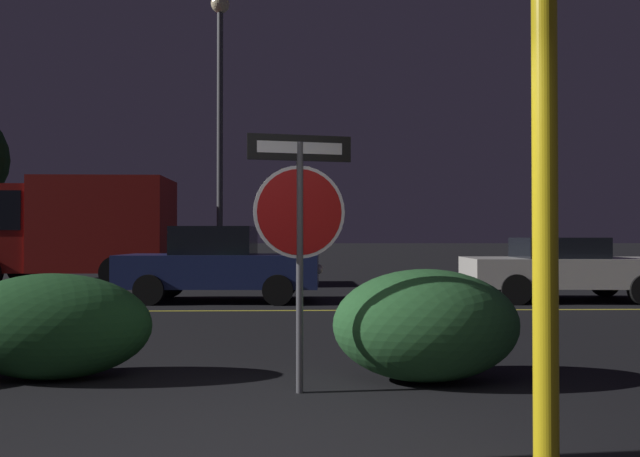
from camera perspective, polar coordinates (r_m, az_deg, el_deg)
The scene contains 9 objects.
road_center_stripe at distance 11.29m, azimuth -2.92°, elevation -7.50°, with size 39.69×0.12×0.01m, color gold.
stop_sign at distance 5.31m, azimuth -1.87°, elevation 1.61°, with size 0.89×0.20×2.19m.
yellow_pole_right at distance 3.80m, azimuth 19.87°, elevation 3.01°, with size 0.14×0.14×3.14m, color yellow.
hedge_bush_2 at distance 6.37m, azimuth -23.34°, elevation -8.20°, with size 1.86×0.91×0.98m, color #1E4C23.
hedge_bush_3 at distance 5.87m, azimuth 9.65°, elevation -8.69°, with size 1.71×1.15×1.03m, color #285B2D.
passing_car_2 at distance 13.03m, azimuth -9.19°, elevation -3.29°, with size 4.18×1.92×1.54m.
passing_car_3 at distance 13.96m, azimuth 21.27°, elevation -3.39°, with size 4.16×2.16×1.31m.
delivery_truck at distance 18.25m, azimuth -22.47°, elevation 0.25°, with size 5.50×2.54×2.91m.
street_lamp at distance 17.15m, azimuth -9.13°, elevation 12.27°, with size 0.50×0.50×7.79m.
Camera 1 is at (0.25, -3.52, 1.32)m, focal length 35.00 mm.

